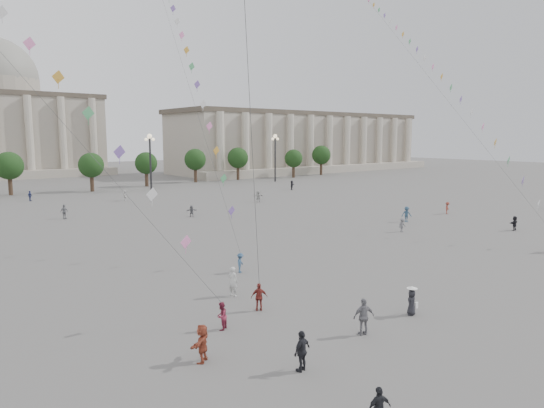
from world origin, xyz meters
TOP-DOWN VIEW (x-y plane):
  - ground at (0.00, 0.00)m, footprint 360.00×360.00m
  - hall_east at (75.00, 93.89)m, footprint 84.00×26.22m
  - tree_row at (0.00, 78.00)m, footprint 137.12×5.12m
  - lamp_post_mid_east at (15.00, 70.00)m, footprint 2.00×0.90m
  - lamp_post_far_east at (45.00, 70.00)m, footprint 2.00×0.90m
  - person_crowd_0 at (-6.42, 68.00)m, footprint 0.96×0.96m
  - person_crowd_3 at (29.18, 8.77)m, footprint 1.46×0.47m
  - person_crowd_4 at (5.53, 59.04)m, footprint 1.06×1.65m
  - person_crowd_6 at (18.93, 15.83)m, footprint 1.02×0.64m
  - person_crowd_7 at (21.17, 44.51)m, footprint 1.62×1.53m
  - person_crowd_8 at (33.69, 19.64)m, footprint 1.17×0.91m
  - person_crowd_9 at (36.64, 54.48)m, footprint 1.72×1.31m
  - person_crowd_12 at (6.17, 38.62)m, footprint 1.44×0.78m
  - person_crowd_13 at (-6.97, 9.54)m, footprint 0.67×0.82m
  - person_crowd_14 at (24.49, 19.35)m, footprint 1.37×1.27m
  - person_crowd_16 at (-6.99, 47.01)m, footprint 1.14×0.83m
  - tourist_0 at (-7.23, 6.40)m, footprint 1.03×0.85m
  - tourist_2 at (-13.16, 2.79)m, footprint 1.61×1.40m
  - tourist_3 at (-5.13, 0.28)m, footprint 1.23×0.87m
  - tourist_4 at (-10.21, -0.65)m, footprint 1.14×0.69m
  - kite_flyer_0 at (-10.50, 5.36)m, footprint 0.92×0.88m
  - kite_flyer_1 at (-3.53, 13.69)m, footprint 1.09×1.05m
  - hat_person at (-0.82, 0.45)m, footprint 0.86×0.81m
  - kite_train_east at (33.34, 23.79)m, footprint 21.58×40.21m

SIDE VIEW (x-z plane):
  - ground at x=0.00m, z-range 0.00..0.00m
  - person_crowd_12 at x=6.17m, z-range 0.00..1.48m
  - kite_flyer_1 at x=-3.53m, z-range 0.00..1.49m
  - kite_flyer_0 at x=-10.50m, z-range 0.00..1.50m
  - person_crowd_6 at x=18.93m, z-range 0.00..1.51m
  - person_crowd_3 at x=29.18m, z-range 0.00..1.58m
  - person_crowd_8 at x=33.69m, z-range 0.00..1.59m
  - hat_person at x=-0.82m, z-range -0.04..1.65m
  - person_crowd_0 at x=-6.42m, z-range 0.00..1.63m
  - tourist_0 at x=-7.23m, z-range 0.00..1.64m
  - person_crowd_4 at x=5.53m, z-range 0.00..1.70m
  - tourist_2 at x=-13.16m, z-range 0.00..1.76m
  - person_crowd_16 at x=-6.99m, z-range 0.00..1.79m
  - person_crowd_9 at x=36.64m, z-range 0.00..1.81m
  - person_crowd_7 at x=21.17m, z-range 0.00..1.82m
  - tourist_4 at x=-10.21m, z-range 0.00..1.82m
  - person_crowd_14 at x=24.49m, z-range 0.00..1.86m
  - person_crowd_13 at x=-6.97m, z-range 0.00..1.92m
  - tourist_3 at x=-5.13m, z-range 0.00..1.93m
  - tree_row at x=0.00m, z-range 1.39..9.39m
  - lamp_post_mid_east at x=15.00m, z-range 2.03..12.68m
  - lamp_post_far_east at x=45.00m, z-range 2.03..12.68m
  - hall_east at x=75.00m, z-range -0.17..17.03m
  - kite_train_east at x=33.34m, z-range -8.92..48.73m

